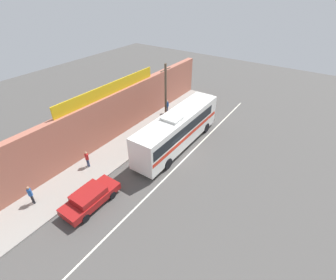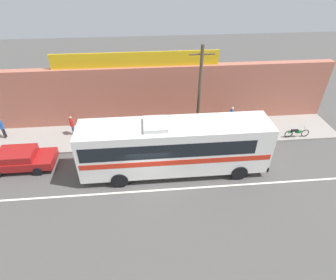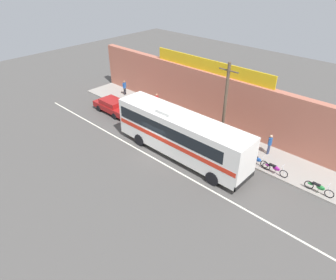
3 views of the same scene
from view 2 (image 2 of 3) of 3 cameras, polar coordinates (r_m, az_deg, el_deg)
ground_plane at (r=17.26m, az=-3.96°, el=-8.76°), size 70.00×70.00×0.00m
sidewalk_slab at (r=21.26m, az=-4.45°, el=1.15°), size 30.00×3.60×0.14m
storefront_facade at (r=21.96m, az=-4.88°, el=9.35°), size 30.00×0.70×4.80m
storefront_billboard at (r=20.85m, az=-6.78°, el=16.56°), size 12.45×0.12×1.10m
road_center_stripe at (r=16.69m, az=-3.87°, el=-10.66°), size 30.00×0.14×0.01m
intercity_bus at (r=16.70m, az=1.18°, el=-1.11°), size 11.67×2.60×3.78m
parked_car at (r=20.26m, az=-28.91°, el=-3.50°), size 4.44×1.92×1.37m
utility_pole at (r=18.40m, az=6.58°, el=9.00°), size 1.60×0.22×7.23m
motorcycle_purple at (r=22.82m, az=25.60°, el=1.48°), size 1.93×0.56×0.94m
motorcycle_blue at (r=20.97m, az=14.55°, el=1.07°), size 1.84×0.56×0.94m
motorcycle_green at (r=21.42m, az=18.45°, el=1.10°), size 1.96×0.56×0.94m
motorcycle_red at (r=20.52m, az=10.81°, el=0.83°), size 1.84×0.56×0.94m
pedestrian_far_left at (r=21.91m, az=-19.67°, el=3.18°), size 0.30×0.48×1.59m
pedestrian_by_curb at (r=23.81m, az=-31.74°, el=2.39°), size 0.30×0.48×1.64m
pedestrian_far_right at (r=22.21m, az=13.27°, el=5.14°), size 0.30×0.48×1.73m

